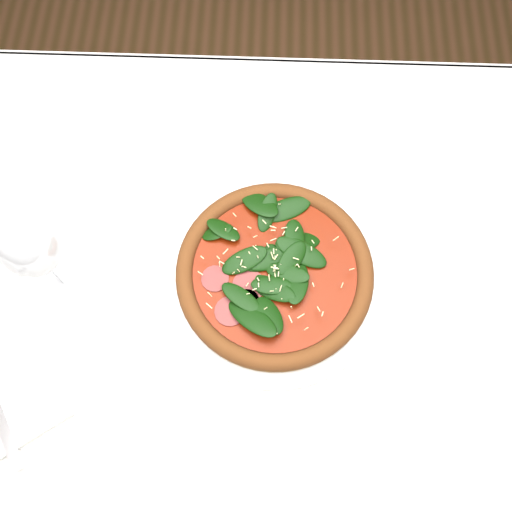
{
  "coord_description": "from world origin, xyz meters",
  "views": [
    {
      "loc": [
        0.04,
        -0.25,
        1.52
      ],
      "look_at": [
        0.03,
        0.04,
        0.77
      ],
      "focal_mm": 40.0,
      "sensor_mm": 36.0,
      "label": 1
    }
  ],
  "objects_px": {
    "plate": "(274,276)",
    "pizza": "(275,271)",
    "napkin": "(5,424)",
    "wine_glass": "(31,247)"
  },
  "relations": [
    {
      "from": "plate",
      "to": "pizza",
      "type": "bearing_deg",
      "value": 56.31
    },
    {
      "from": "plate",
      "to": "wine_glass",
      "type": "xyz_separation_m",
      "value": [
        -0.3,
        -0.02,
        0.13
      ]
    },
    {
      "from": "plate",
      "to": "napkin",
      "type": "bearing_deg",
      "value": -147.99
    },
    {
      "from": "pizza",
      "to": "wine_glass",
      "type": "relative_size",
      "value": 1.5
    },
    {
      "from": "plate",
      "to": "napkin",
      "type": "height_order",
      "value": "same"
    },
    {
      "from": "napkin",
      "to": "plate",
      "type": "bearing_deg",
      "value": 32.01
    },
    {
      "from": "plate",
      "to": "pizza",
      "type": "distance_m",
      "value": 0.02
    },
    {
      "from": "plate",
      "to": "wine_glass",
      "type": "height_order",
      "value": "wine_glass"
    },
    {
      "from": "wine_glass",
      "to": "napkin",
      "type": "bearing_deg",
      "value": -102.96
    },
    {
      "from": "pizza",
      "to": "napkin",
      "type": "distance_m",
      "value": 0.41
    }
  ]
}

